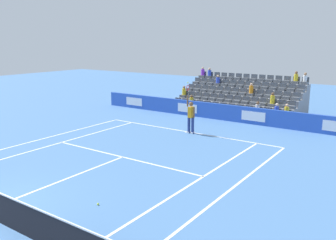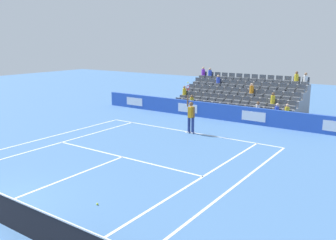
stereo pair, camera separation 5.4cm
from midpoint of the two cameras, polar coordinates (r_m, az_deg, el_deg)
name	(u,v)px [view 2 (the right image)]	position (r m, az deg, el deg)	size (l,w,h in m)	color
line_baseline	(187,132)	(20.35, 3.19, -1.87)	(10.97, 0.10, 0.01)	white
line_service	(122,157)	(16.12, -7.20, -5.85)	(8.23, 0.10, 0.01)	white
line_centre_service	(65,179)	(14.06, -16.05, -9.06)	(0.10, 6.40, 0.01)	white
line_singles_sideline_left	(55,144)	(18.75, -17.55, -3.71)	(0.10, 11.89, 0.01)	white
line_singles_sideline_right	(197,180)	(13.48, 4.77, -9.55)	(0.10, 11.89, 0.01)	white
line_doubles_sideline_left	(38,140)	(19.83, -19.99, -3.02)	(0.10, 11.89, 0.01)	white
line_doubles_sideline_right	(231,189)	(12.91, 10.13, -10.75)	(0.10, 11.89, 0.01)	white
line_centre_mark	(187,132)	(20.26, 3.04, -1.93)	(0.10, 0.20, 0.01)	white
sponsor_barrier	(219,112)	(23.59, 8.25, 1.32)	(19.05, 0.22, 1.04)	blue
tennis_player	(191,116)	(19.83, 3.74, 0.67)	(0.53, 0.37, 2.85)	navy
stadium_stand	(242,100)	(26.73, 11.73, 3.14)	(8.68, 4.75, 2.98)	gray
loose_tennis_ball	(97,204)	(11.77, -11.06, -13.00)	(0.07, 0.07, 0.07)	#D1E533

